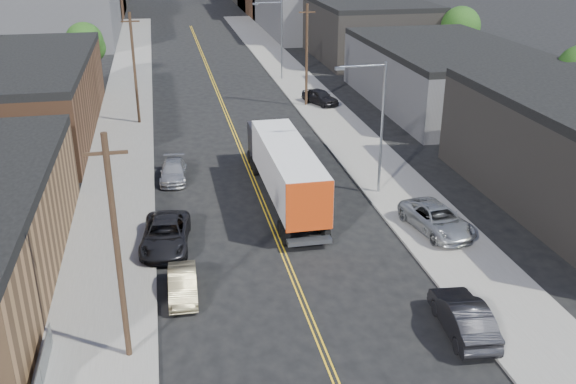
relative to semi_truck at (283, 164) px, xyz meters
name	(u,v)px	position (x,y,z in m)	size (l,w,h in m)	color
ground	(214,83)	(-1.50, 34.35, -2.34)	(260.00, 260.00, 0.00)	black
centerline	(228,119)	(-1.50, 19.35, -2.33)	(0.32, 120.00, 0.01)	gold
sidewalk_left	(125,124)	(-11.00, 19.35, -2.26)	(5.00, 140.00, 0.15)	slate
sidewalk_right	(326,113)	(8.00, 19.35, -2.26)	(5.00, 140.00, 0.15)	slate
warehouse_brown	(19,97)	(-19.50, 18.35, 0.96)	(12.00, 26.00, 6.60)	#513220
industrial_right_b	(445,74)	(20.50, 20.35, 0.71)	(14.00, 24.00, 6.10)	#3D3D40
industrial_right_c	(366,28)	(20.50, 46.35, 1.46)	(14.00, 22.00, 7.60)	black
skyline_left_a	(64,13)	(-21.50, 69.35, 1.66)	(16.00, 30.00, 8.00)	#3D3D40
skyline_right_a	(313,7)	(18.50, 69.35, 1.66)	(16.00, 30.00, 8.00)	#3D3D40
streetlight_near	(377,118)	(6.10, -0.65, 2.99)	(3.39, 0.25, 9.00)	gray
streetlight_far	(278,34)	(6.10, 34.35, 2.99)	(3.39, 0.25, 9.00)	gray
utility_pole_left_near	(117,250)	(-9.70, -15.65, 2.80)	(1.60, 0.26, 10.00)	black
utility_pole_left_far	(134,68)	(-9.70, 19.35, 2.80)	(1.60, 0.26, 10.00)	black
utility_pole_right	(307,55)	(6.70, 22.35, 2.80)	(1.60, 0.26, 10.00)	black
tree_left_far	(85,44)	(-15.44, 36.35, 2.23)	(4.35, 4.20, 6.97)	black
tree_right_far	(461,29)	(28.56, 34.35, 2.84)	(4.85, 4.76, 7.91)	black
semi_truck	(283,164)	(0.00, 0.00, 0.00)	(2.74, 15.68, 4.11)	silver
car_left_b	(183,285)	(-7.21, -11.23, -1.69)	(1.38, 3.95, 1.30)	#837956
car_left_c	(166,235)	(-7.90, -5.76, -1.56)	(2.60, 5.63, 1.56)	black
car_left_d	(173,171)	(-7.11, 4.63, -1.69)	(1.81, 4.46, 1.29)	#9E9FA3
car_right_oncoming	(463,317)	(4.98, -16.76, -1.52)	(1.73, 4.97, 1.64)	black
car_right_lot_a	(437,219)	(7.89, -7.15, -1.42)	(2.55, 5.53, 1.54)	#989A9C
car_right_lot_c	(320,97)	(8.12, 22.30, -1.44)	(1.78, 4.42, 1.51)	black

